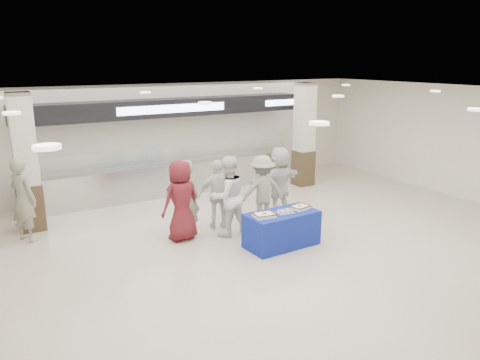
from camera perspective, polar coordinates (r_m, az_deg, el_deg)
ground at (r=9.66m, az=4.18°, el=-9.30°), size 14.00×14.00×0.00m
serving_line at (r=13.89m, az=-8.48°, el=3.00°), size 8.70×0.85×2.80m
column_left at (r=11.73m, az=-24.63°, el=1.55°), size 0.55×0.55×3.20m
column_right at (r=14.79m, az=7.82°, el=5.19°), size 0.55×0.55×3.20m
display_table at (r=10.07m, az=5.10°, el=-5.99°), size 1.58×0.84×0.75m
sheet_cake_left at (r=9.64m, az=2.98°, el=-4.25°), size 0.47×0.39×0.09m
sheet_cake_right at (r=10.22m, az=7.34°, el=-3.27°), size 0.43×0.37×0.08m
cupcake_tray at (r=9.93m, az=5.51°, el=-3.84°), size 0.38×0.29×0.06m
civilian_maroon at (r=10.30m, az=-7.20°, el=-2.48°), size 0.98×0.73×1.81m
soldier_a at (r=10.54m, az=-6.62°, el=-2.21°), size 0.69×0.50×1.76m
chef_tall at (r=10.48m, az=-1.50°, el=-1.99°), size 0.90×0.71×1.83m
chef_short at (r=10.95m, az=-2.61°, el=-1.77°), size 1.04×0.67×1.65m
soldier_b at (r=11.18m, az=2.73°, el=-1.29°), size 1.20×0.83×1.70m
civilian_white at (r=11.93m, az=4.80°, el=-0.14°), size 1.71×0.82×1.77m
soldier_bg at (r=11.18m, az=-24.91°, el=-2.18°), size 0.74×0.82×1.89m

